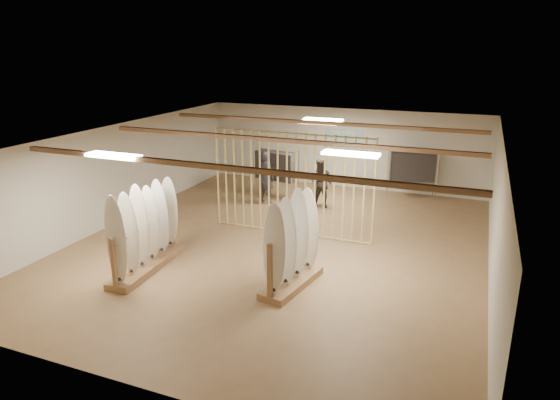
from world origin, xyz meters
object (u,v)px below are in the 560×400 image
at_px(rack_right, 292,255).
at_px(shopper_b, 322,180).
at_px(shopper_a, 266,174).
at_px(clothing_rack_a, 276,166).
at_px(clothing_rack_b, 412,167).
at_px(rack_left, 146,241).

xyz_separation_m(rack_right, shopper_b, (-1.05, 5.43, 0.17)).
distance_m(rack_right, shopper_a, 5.95).
distance_m(clothing_rack_a, shopper_a, 0.72).
bearing_deg(rack_right, clothing_rack_a, 124.90).
bearing_deg(rack_right, shopper_b, 110.49).
relative_size(rack_right, clothing_rack_b, 1.29).
distance_m(rack_left, rack_right, 3.40).
distance_m(rack_left, shopper_a, 5.65).
height_order(shopper_a, shopper_b, shopper_a).
distance_m(clothing_rack_b, shopper_b, 3.23).
relative_size(rack_left, clothing_rack_a, 1.53).
height_order(rack_right, clothing_rack_a, rack_right).
bearing_deg(clothing_rack_b, clothing_rack_a, -174.92).
xyz_separation_m(rack_right, clothing_rack_b, (1.43, 7.47, 0.35)).
bearing_deg(clothing_rack_b, shopper_a, -167.27).
relative_size(clothing_rack_a, shopper_a, 0.85).
xyz_separation_m(clothing_rack_b, shopper_a, (-4.30, -2.26, -0.11)).
xyz_separation_m(shopper_a, shopper_b, (1.81, 0.21, -0.08)).
bearing_deg(clothing_rack_a, clothing_rack_b, 32.47).
bearing_deg(rack_left, clothing_rack_a, 81.00).
relative_size(rack_right, shopper_b, 1.20).
bearing_deg(clothing_rack_b, rack_left, -136.39).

